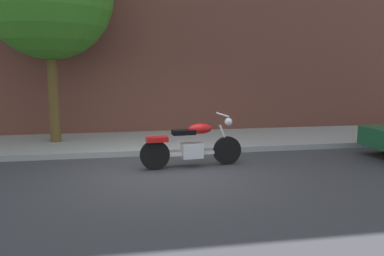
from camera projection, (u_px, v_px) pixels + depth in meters
name	position (u px, v px, depth m)	size (l,w,h in m)	color
ground_plane	(166.00, 171.00, 7.72)	(60.00, 60.00, 0.00)	#38383D
sidewalk	(155.00, 142.00, 10.47)	(20.90, 2.81, 0.14)	#999999
motorcycle	(192.00, 145.00, 8.02)	(2.20, 0.70, 1.11)	black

